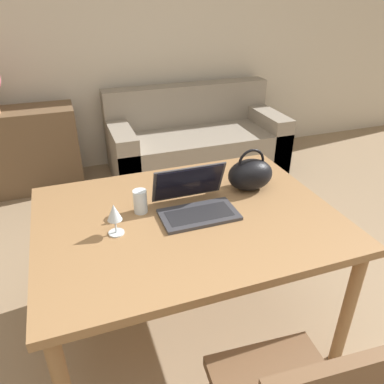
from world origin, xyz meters
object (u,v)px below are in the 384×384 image
object	(u,v)px
drinking_glass	(140,201)
wine_glass	(114,214)
couch	(196,143)
handbag	(250,174)
laptop	(194,199)

from	to	relation	value
drinking_glass	wine_glass	distance (m)	0.20
drinking_glass	wine_glass	size ratio (longest dim) A/B	0.79
couch	handbag	bearing A→B (deg)	-101.26
laptop	handbag	size ratio (longest dim) A/B	1.48
wine_glass	handbag	bearing A→B (deg)	13.32
couch	laptop	xyz separation A→B (m)	(-0.71, -1.92, 0.51)
laptop	handbag	xyz separation A→B (m)	(0.35, 0.10, 0.03)
laptop	handbag	world-z (taller)	handbag
drinking_glass	couch	bearing A→B (deg)	62.65
couch	handbag	size ratio (longest dim) A/B	7.08
drinking_glass	handbag	size ratio (longest dim) A/B	0.47
couch	drinking_glass	xyz separation A→B (m)	(-0.96, -1.86, 0.52)
laptop	drinking_glass	world-z (taller)	laptop
laptop	drinking_glass	xyz separation A→B (m)	(-0.25, 0.06, 0.00)
couch	laptop	distance (m)	2.11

